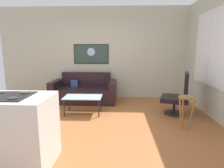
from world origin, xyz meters
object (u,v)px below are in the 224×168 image
coffee_table (83,98)px  bar_stool (186,105)px  armchair (179,95)px  wall_painting (91,54)px  couch (84,92)px

coffee_table → bar_stool: 2.27m
armchair → wall_painting: bearing=145.0°
armchair → bar_stool: (-0.12, -0.82, 0.01)m
bar_stool → wall_painting: (-2.16, 2.41, 0.90)m
couch → coffee_table: couch is taller
couch → wall_painting: 1.22m
coffee_table → couch: bearing=99.0°
coffee_table → armchair: 2.25m
bar_stool → wall_painting: bearing=131.9°
couch → wall_painting: wall_painting is taller
coffee_table → bar_stool: bar_stool is taller
armchair → wall_painting: size_ratio=0.92×
wall_painting → coffee_table: bearing=-89.1°
coffee_table → armchair: (2.25, 0.02, 0.08)m
coffee_table → wall_painting: wall_painting is taller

